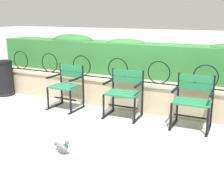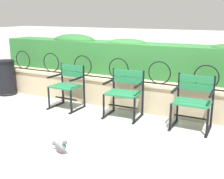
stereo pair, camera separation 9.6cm
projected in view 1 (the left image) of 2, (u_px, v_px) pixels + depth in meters
The scene contains 9 objects.
ground_plane at pixel (109, 122), 4.86m from camera, with size 60.00×60.00×0.00m, color #ADADA8.
stone_wall at pixel (129, 94), 5.55m from camera, with size 6.70×0.41×0.56m.
iron_arch_fence at pixel (119, 70), 5.44m from camera, with size 6.17×0.02×0.42m.
hedge_row at pixel (136, 58), 5.84m from camera, with size 6.57×0.64×0.79m.
park_chair_left at pixel (67, 85), 5.52m from camera, with size 0.59×0.54×0.83m.
park_chair_centre at pixel (124, 91), 5.06m from camera, with size 0.64×0.55×0.83m.
park_chair_right at pixel (193, 100), 4.56m from camera, with size 0.60×0.52×0.85m.
pigeon_near_chairs at pixel (62, 146), 3.74m from camera, with size 0.29×0.15×0.22m.
trash_bin at pixel (4, 79), 6.43m from camera, with size 0.44×0.44×0.78m.
Camera 1 is at (2.03, -4.07, 1.79)m, focal length 45.71 mm.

